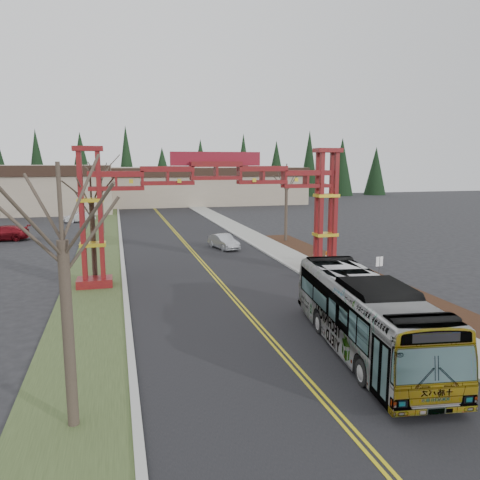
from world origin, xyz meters
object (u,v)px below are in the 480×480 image
object	(u,v)px
gateway_arch	(216,192)
bare_tree_right_far	(286,185)
transit_bus	(364,315)
parked_car_far_a	(79,217)
bare_tree_median_near	(62,242)
bare_tree_median_far	(100,176)
barrel_north	(329,258)
barrel_mid	(317,258)
bare_tree_median_mid	(91,203)
parked_car_mid_a	(2,233)
retail_building_east	(200,185)
barrel_south	(357,272)
silver_sedan	(224,242)
street_sign	(379,266)

from	to	relation	value
gateway_arch	bare_tree_right_far	bearing A→B (deg)	53.27
transit_bus	parked_car_far_a	bearing A→B (deg)	114.40
bare_tree_median_near	gateway_arch	bearing A→B (deg)	64.29
bare_tree_median_far	barrel_north	xyz separation A→B (m)	(17.62, -20.88, -5.94)
gateway_arch	barrel_mid	size ratio (longest dim) A/B	16.88
parked_car_far_a	bare_tree_median_mid	xyz separation A→B (m)	(3.32, -34.40, 4.66)
parked_car_far_a	barrel_north	size ratio (longest dim) A/B	4.34
parked_car_mid_a	barrel_mid	xyz separation A→B (m)	(26.47, -18.68, -0.23)
barrel_north	bare_tree_median_near	bearing A→B (deg)	-132.40
retail_building_east	barrel_north	xyz separation A→B (m)	(-0.38, -59.27, -3.04)
retail_building_east	bare_tree_median_mid	distance (m)	63.59
bare_tree_median_far	barrel_mid	world-z (taller)	bare_tree_median_far
transit_bus	barrel_south	world-z (taller)	transit_bus
bare_tree_median_far	parked_car_far_a	bearing A→B (deg)	105.67
gateway_arch	transit_bus	world-z (taller)	gateway_arch
gateway_arch	silver_sedan	bearing A→B (deg)	74.75
silver_sedan	bare_tree_median_far	distance (m)	17.59
bare_tree_right_far	transit_bus	bearing A→B (deg)	-103.72
bare_tree_median_far	bare_tree_right_far	size ratio (longest dim) A/B	1.11
silver_sedan	barrel_south	distance (m)	14.98
parked_car_mid_a	transit_bus	bearing A→B (deg)	31.62
retail_building_east	gateway_arch	bearing A→B (deg)	-99.17
silver_sedan	gateway_arch	bearing A→B (deg)	-118.92
gateway_arch	parked_car_far_a	world-z (taller)	gateway_arch
retail_building_east	barrel_mid	xyz separation A→B (m)	(-1.41, -59.27, -2.97)
gateway_arch	barrel_south	xyz separation A→B (m)	(9.24, -2.52, -5.48)
gateway_arch	barrel_north	distance (m)	11.41
parked_car_mid_a	barrel_north	world-z (taller)	parked_car_mid_a
bare_tree_right_far	gateway_arch	bearing A→B (deg)	-126.73
parked_car_far_a	bare_tree_median_near	xyz separation A→B (m)	(3.32, -52.01, 5.01)
transit_bus	bare_tree_right_far	size ratio (longest dim) A/B	1.48
bare_tree_median_near	street_sign	distance (m)	20.75
bare_tree_median_mid	barrel_south	bearing A→B (deg)	-11.51
bare_tree_median_mid	barrel_south	world-z (taller)	bare_tree_median_mid
parked_car_mid_a	barrel_mid	size ratio (longest dim) A/B	4.90
gateway_arch	street_sign	distance (m)	11.50
retail_building_east	silver_sedan	bearing A→B (deg)	-97.81
bare_tree_median_near	barrel_north	size ratio (longest dim) A/B	8.42
barrel_mid	bare_tree_median_far	bearing A→B (deg)	128.48
barrel_south	barrel_north	bearing A→B (deg)	85.79
silver_sedan	barrel_mid	size ratio (longest dim) A/B	3.80
parked_car_mid_a	bare_tree_median_near	bearing A→B (deg)	14.96
bare_tree_median_near	parked_car_far_a	bearing A→B (deg)	93.65
parked_car_far_a	bare_tree_right_far	xyz separation A→B (m)	(21.32, -21.99, 5.05)
transit_bus	barrel_north	bearing A→B (deg)	76.86
gateway_arch	bare_tree_median_mid	world-z (taller)	gateway_arch
parked_car_far_a	bare_tree_median_far	bearing A→B (deg)	-5.32
parked_car_mid_a	bare_tree_median_far	bearing A→B (deg)	102.89
transit_bus	bare_tree_right_far	world-z (taller)	bare_tree_right_far
silver_sedan	street_sign	bearing A→B (deg)	-83.76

